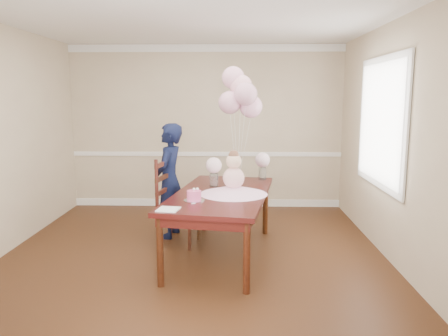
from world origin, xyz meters
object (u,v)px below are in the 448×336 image
at_px(dining_table_top, 221,194).
at_px(dining_chair_seat, 179,206).
at_px(woman, 169,181).
at_px(birthday_cake, 194,195).

relative_size(dining_table_top, dining_chair_seat, 4.27).
height_order(dining_table_top, woman, woman).
xyz_separation_m(dining_table_top, woman, (-0.71, 0.72, 0.02)).
relative_size(birthday_cake, dining_chair_seat, 0.32).
bearing_deg(birthday_cake, woman, 110.91).
height_order(dining_chair_seat, woman, woman).
xyz_separation_m(dining_table_top, dining_chair_seat, (-0.54, 0.41, -0.25)).
bearing_deg(dining_chair_seat, dining_table_top, -25.18).
relative_size(birthday_cake, woman, 0.10).
bearing_deg(dining_table_top, dining_chair_seat, 152.24).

